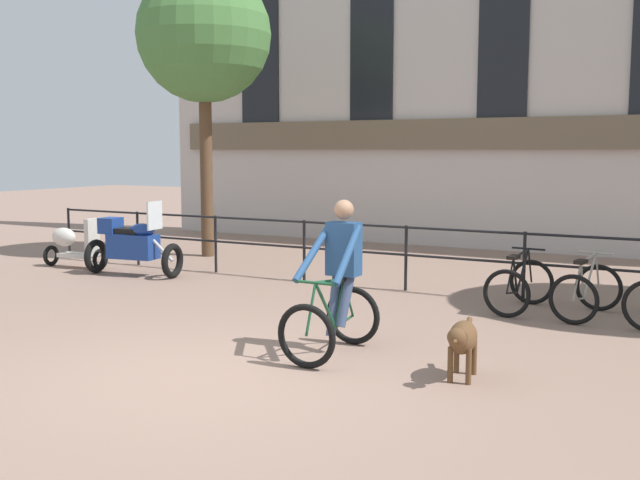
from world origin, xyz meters
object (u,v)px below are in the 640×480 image
parked_bicycle_near_lamp (519,286)px  parked_bicycle_mid_left (587,291)px  dog (462,339)px  parked_motorcycle (132,245)px  parked_scooter (73,244)px  cyclist_with_bike (337,285)px

parked_bicycle_near_lamp → parked_bicycle_mid_left: (0.90, 0.00, 0.00)m
parked_bicycle_near_lamp → dog: bearing=99.7°
parked_motorcycle → parked_scooter: (-1.64, 0.15, -0.10)m
dog → parked_bicycle_near_lamp: bearing=86.4°
cyclist_with_bike → parked_bicycle_mid_left: cyclist_with_bike is taller
parked_motorcycle → parked_scooter: 1.65m
parked_motorcycle → dog: bearing=-121.3°
cyclist_with_bike → parked_scooter: (-7.21, 2.98, -0.30)m
cyclist_with_bike → parked_motorcycle: 6.25m
parked_bicycle_mid_left → parked_scooter: bearing=9.8°
dog → parked_motorcycle: parked_motorcycle is taller
parked_bicycle_near_lamp → parked_scooter: size_ratio=0.89×
cyclist_with_bike → parked_scooter: size_ratio=1.30×
cyclist_with_bike → parked_bicycle_near_lamp: size_ratio=1.46×
parked_bicycle_mid_left → dog: bearing=88.6°
parked_motorcycle → parked_bicycle_mid_left: (7.72, 0.34, -0.20)m
cyclist_with_bike → dog: cyclist_with_bike is taller
parked_motorcycle → parked_bicycle_near_lamp: 6.84m
cyclist_with_bike → parked_bicycle_near_lamp: (1.25, 3.16, -0.41)m
cyclist_with_bike → dog: 1.60m
parked_bicycle_near_lamp → parked_scooter: parked_scooter is taller
dog → parked_bicycle_mid_left: parked_bicycle_mid_left is taller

